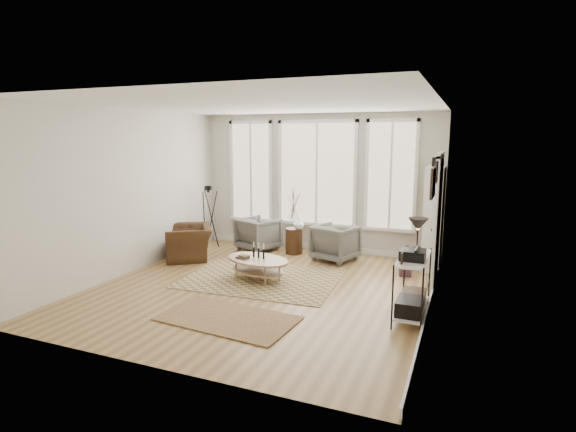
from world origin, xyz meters
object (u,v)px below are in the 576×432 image
at_px(bookcase, 434,217).
at_px(armchair_right, 335,243).
at_px(armchair_left, 259,234).
at_px(coffee_table, 257,263).
at_px(side_table, 294,220).
at_px(accent_chair, 189,242).
at_px(low_shelf, 413,280).

height_order(bookcase, armchair_right, bookcase).
bearing_deg(armchair_left, armchair_right, -163.63).
distance_m(coffee_table, armchair_right, 1.92).
bearing_deg(side_table, armchair_right, -10.50).
distance_m(coffee_table, accent_chair, 2.02).
xyz_separation_m(armchair_left, side_table, (0.82, 0.00, 0.37)).
bearing_deg(coffee_table, armchair_left, 115.08).
relative_size(low_shelf, armchair_right, 1.67).
bearing_deg(armchair_left, accent_chair, 70.36).
bearing_deg(armchair_left, coffee_table, 137.00).
bearing_deg(side_table, accent_chair, -148.08).
relative_size(low_shelf, accent_chair, 1.29).
height_order(coffee_table, armchair_left, armchair_left).
distance_m(low_shelf, armchair_left, 4.33).
bearing_deg(bookcase, side_table, -179.95).
bearing_deg(armchair_left, side_table, -157.82).
height_order(low_shelf, armchair_right, low_shelf).
bearing_deg(side_table, armchair_left, -179.74).
bearing_deg(armchair_right, accent_chair, 36.54).
bearing_deg(armchair_left, low_shelf, 166.40).
bearing_deg(low_shelf, accent_chair, 163.03).
bearing_deg(coffee_table, accent_chair, 158.51).
relative_size(bookcase, armchair_right, 2.63).
distance_m(side_table, accent_chair, 2.19).
distance_m(armchair_right, side_table, 1.03).
height_order(bookcase, side_table, bookcase).
bearing_deg(low_shelf, armchair_right, 126.82).
relative_size(side_table, accent_chair, 1.49).
bearing_deg(low_shelf, armchair_left, 144.48).
distance_m(bookcase, accent_chair, 4.76).
xyz_separation_m(bookcase, side_table, (-2.76, -0.00, -0.23)).
bearing_deg(accent_chair, armchair_right, 73.73).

